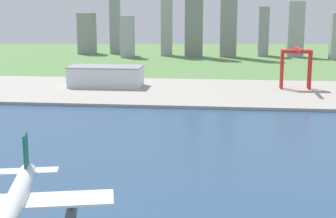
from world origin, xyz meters
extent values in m
plane|color=#5B8449|center=(0.00, 300.00, 0.00)|extent=(2400.00, 2400.00, 0.00)
cube|color=#2D4C70|center=(0.00, 240.00, 0.07)|extent=(840.00, 360.00, 0.15)
cube|color=#A6A096|center=(0.00, 490.00, 1.25)|extent=(840.00, 140.00, 2.50)
cylinder|color=silver|center=(-10.77, 143.29, 36.90)|extent=(13.16, 38.28, 4.26)
cube|color=silver|center=(-11.22, 145.15, 36.26)|extent=(40.77, 17.59, 0.50)
cube|color=#0C5947|center=(-14.83, 160.06, 41.58)|extent=(1.57, 4.59, 10.22)
cube|color=silver|center=(-14.83, 160.06, 37.75)|extent=(14.95, 7.48, 0.36)
cylinder|color=#4C4F54|center=(-0.09, 146.66, 33.92)|extent=(3.54, 5.77, 2.34)
cube|color=red|center=(80.31, 506.02, 18.41)|extent=(2.20, 2.20, 31.82)
cube|color=red|center=(104.45, 506.02, 18.41)|extent=(2.20, 2.20, 31.82)
cube|color=red|center=(80.31, 514.02, 18.41)|extent=(2.20, 2.20, 31.82)
cube|color=red|center=(104.45, 514.02, 18.41)|extent=(2.20, 2.20, 31.82)
cube|color=red|center=(92.38, 510.02, 35.72)|extent=(26.54, 10.00, 2.80)
cube|color=red|center=(92.38, 499.37, 38.52)|extent=(2.60, 42.59, 2.60)
cube|color=silver|center=(-78.31, 504.16, 11.20)|extent=(65.41, 31.54, 17.40)
cube|color=gray|center=(-78.31, 504.16, 20.50)|extent=(66.72, 32.17, 1.20)
cube|color=gray|center=(-187.99, 839.15, 31.80)|extent=(24.57, 26.12, 63.59)
cube|color=gray|center=(-143.47, 843.21, 49.59)|extent=(14.60, 14.92, 99.18)
cube|color=#A5A3B1|center=(-113.40, 790.03, 30.36)|extent=(17.91, 18.22, 60.73)
cube|color=#A2A0A6|center=(-59.90, 824.10, 59.57)|extent=(15.55, 20.20, 119.14)
cube|color=gray|center=(-17.76, 810.77, 65.83)|extent=(25.82, 17.25, 131.65)
cube|color=gray|center=(33.05, 812.58, 74.60)|extent=(24.18, 15.43, 149.21)
cube|color=#95969F|center=(85.14, 834.84, 36.73)|extent=(15.21, 24.93, 73.46)
cube|color=#A3A3AB|center=(131.64, 825.44, 40.61)|extent=(23.34, 14.78, 81.22)
cube|color=#9D9FA0|center=(182.55, 790.30, 32.46)|extent=(15.24, 19.93, 64.91)
camera|label=1|loc=(31.26, 50.04, 76.15)|focal=54.58mm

